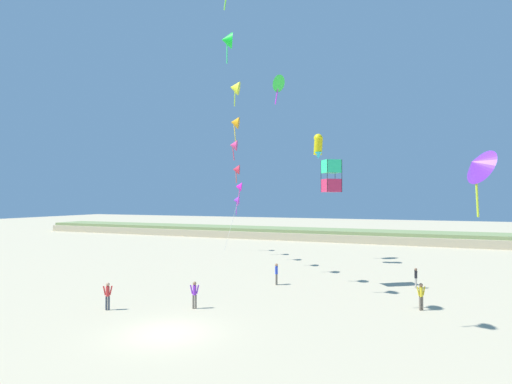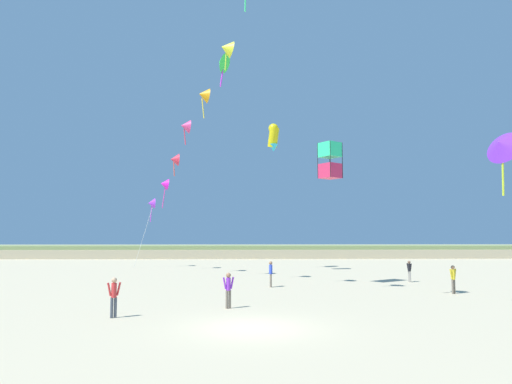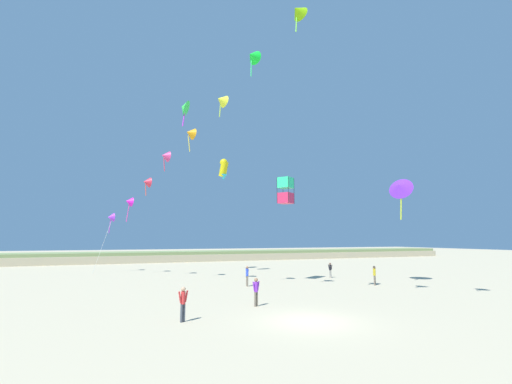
% 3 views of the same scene
% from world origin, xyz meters
% --- Properties ---
extents(ground_plane, '(240.00, 240.00, 0.00)m').
position_xyz_m(ground_plane, '(0.00, 0.00, 0.00)').
color(ground_plane, '#C1B28E').
extents(dune_ridge, '(120.00, 8.41, 1.74)m').
position_xyz_m(dune_ridge, '(0.00, 49.11, 0.86)').
color(dune_ridge, tan).
rests_on(dune_ridge, ground).
extents(person_near_left, '(0.23, 0.60, 1.71)m').
position_xyz_m(person_near_left, '(1.41, 12.92, 0.99)').
color(person_near_left, '#726656').
rests_on(person_near_left, ground).
extents(person_near_right, '(0.25, 0.53, 1.55)m').
position_xyz_m(person_near_right, '(11.72, 15.80, 0.89)').
color(person_near_right, gray).
rests_on(person_near_right, ground).
extents(person_mid_center, '(0.54, 0.37, 1.67)m').
position_xyz_m(person_mid_center, '(12.06, 9.41, 0.96)').
color(person_mid_center, '#726656').
rests_on(person_mid_center, ground).
extents(person_far_left, '(0.57, 0.32, 1.69)m').
position_xyz_m(person_far_left, '(-1.07, 4.49, 0.98)').
color(person_far_left, '#726656').
rests_on(person_far_left, ground).
extents(person_far_right, '(0.56, 0.35, 1.70)m').
position_xyz_m(person_far_right, '(-5.87, 2.17, 0.98)').
color(person_far_right, '#474C56').
rests_on(person_far_right, ground).
extents(kite_banner_string, '(17.64, 35.32, 23.43)m').
position_xyz_m(kite_banner_string, '(-2.56, 13.20, 14.76)').
color(kite_banner_string, '#9734DE').
extents(large_kite_low_lead, '(1.73, 1.73, 2.51)m').
position_xyz_m(large_kite_low_lead, '(5.64, 13.83, 8.65)').
color(large_kite_low_lead, '#D62B54').
extents(large_kite_mid_trail, '(1.85, 2.23, 3.40)m').
position_xyz_m(large_kite_mid_trail, '(-2.58, 24.49, 19.74)').
color(large_kite_mid_trail, '#37E645').
extents(large_kite_high_solo, '(2.51, 2.71, 4.20)m').
position_xyz_m(large_kite_high_solo, '(15.08, 8.95, 8.84)').
color(large_kite_high_solo, purple).
extents(large_kite_outer_drift, '(1.37, 1.58, 2.62)m').
position_xyz_m(large_kite_outer_drift, '(2.26, 23.77, 12.47)').
color(large_kite_outer_drift, yellow).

